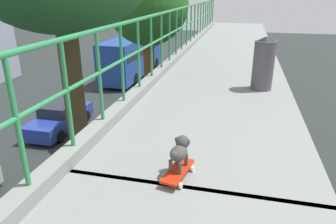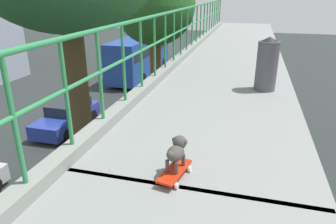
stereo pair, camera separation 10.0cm
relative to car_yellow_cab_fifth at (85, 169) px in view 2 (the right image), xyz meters
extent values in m
cube|color=black|center=(5.53, -7.16, 5.00)|extent=(2.56, 0.06, 0.00)
cube|color=gray|center=(4.27, -7.63, 5.07)|extent=(0.20, 30.58, 0.14)
cylinder|color=#2D8B4F|center=(4.27, -7.63, 6.24)|extent=(0.06, 30.58, 0.06)
cylinder|color=#2D8B4F|center=(4.27, -7.63, 5.74)|extent=(0.04, 30.58, 0.04)
cylinder|color=#2D8B4F|center=(4.27, -7.63, 5.69)|extent=(0.04, 0.04, 1.10)
cylinder|color=#2D8B4F|center=(4.27, -6.90, 5.69)|extent=(0.04, 0.04, 1.10)
cylinder|color=#2D8B4F|center=(4.27, -6.16, 5.69)|extent=(0.04, 0.04, 1.10)
cylinder|color=#2D8B4F|center=(4.27, -5.42, 5.69)|extent=(0.04, 0.04, 1.10)
cylinder|color=#2D8B4F|center=(4.27, -4.69, 5.69)|extent=(0.04, 0.04, 1.10)
cylinder|color=#2D8B4F|center=(4.27, -3.95, 5.69)|extent=(0.04, 0.04, 1.10)
cylinder|color=#2D8B4F|center=(4.27, -3.21, 5.69)|extent=(0.04, 0.04, 1.10)
cylinder|color=#2D8B4F|center=(4.27, -2.47, 5.69)|extent=(0.04, 0.04, 1.10)
cylinder|color=#2D8B4F|center=(4.27, -1.74, 5.69)|extent=(0.04, 0.04, 1.10)
cylinder|color=#2D8B4F|center=(4.27, -1.00, 5.69)|extent=(0.04, 0.04, 1.10)
cylinder|color=#2D8B4F|center=(4.27, -0.26, 5.69)|extent=(0.04, 0.04, 1.10)
cylinder|color=#2D8B4F|center=(4.27, 0.48, 5.69)|extent=(0.04, 0.04, 1.10)
cylinder|color=#2D8B4F|center=(4.27, 1.21, 5.69)|extent=(0.04, 0.04, 1.10)
cylinder|color=#2D8B4F|center=(4.27, 1.95, 5.69)|extent=(0.04, 0.04, 1.10)
cylinder|color=#2D8B4F|center=(4.27, 2.69, 5.69)|extent=(0.04, 0.04, 1.10)
cylinder|color=#2D8B4F|center=(4.27, 3.42, 5.69)|extent=(0.04, 0.04, 1.10)
cylinder|color=#2D8B4F|center=(4.27, 4.16, 5.69)|extent=(0.04, 0.04, 1.10)
cylinder|color=#2D8B4F|center=(4.27, 4.90, 5.69)|extent=(0.04, 0.04, 1.10)
cylinder|color=#2D8B4F|center=(4.27, 5.64, 5.69)|extent=(0.04, 0.04, 1.10)
cylinder|color=#2D8B4F|center=(4.27, 6.37, 5.69)|extent=(0.04, 0.04, 1.10)
cylinder|color=#2D8B4F|center=(4.27, 7.11, 5.69)|extent=(0.04, 0.04, 1.10)
cube|color=yellow|center=(0.00, 0.07, -0.18)|extent=(1.62, 4.05, 0.56)
cube|color=#1E232B|center=(0.00, -0.15, 0.41)|extent=(1.44, 2.13, 0.62)
cube|color=silver|center=(0.00, -0.15, 0.79)|extent=(0.36, 0.16, 0.12)
cylinder|color=black|center=(0.77, 1.26, -0.33)|extent=(0.22, 0.62, 0.62)
cylinder|color=black|center=(-0.77, 1.26, -0.33)|extent=(0.22, 0.62, 0.62)
cylinder|color=black|center=(0.77, -1.11, -0.33)|extent=(0.22, 0.62, 0.62)
cylinder|color=black|center=(-0.77, -1.11, -0.33)|extent=(0.22, 0.62, 0.62)
cube|color=navy|center=(-3.66, 4.57, -0.07)|extent=(1.74, 4.57, 0.75)
cube|color=#1E232B|center=(-3.66, 4.90, 0.59)|extent=(1.60, 2.37, 0.56)
cylinder|color=black|center=(-2.83, 3.17, -0.32)|extent=(0.23, 0.64, 0.64)
cylinder|color=black|center=(-4.49, 3.17, -0.32)|extent=(0.23, 0.64, 0.64)
cylinder|color=black|center=(-2.83, 5.98, -0.32)|extent=(0.23, 0.64, 0.64)
cylinder|color=black|center=(-4.49, 5.98, -0.32)|extent=(0.23, 0.64, 0.64)
cube|color=black|center=(0.27, 7.40, -0.14)|extent=(1.75, 4.00, 0.60)
cube|color=#1E232B|center=(0.27, 7.09, 0.43)|extent=(1.54, 2.02, 0.54)
cylinder|color=black|center=(1.10, 8.64, -0.29)|extent=(0.21, 0.70, 0.70)
cylinder|color=black|center=(-0.57, 8.64, -0.29)|extent=(0.21, 0.70, 0.70)
cylinder|color=black|center=(1.10, 6.15, -0.29)|extent=(0.21, 0.70, 0.70)
cylinder|color=black|center=(-0.57, 6.15, -0.29)|extent=(0.21, 0.70, 0.70)
cube|color=navy|center=(-3.69, 16.78, 1.25)|extent=(2.50, 10.08, 3.21)
cube|color=black|center=(-3.69, 16.78, 1.81)|extent=(2.52, 9.27, 0.70)
cylinder|color=black|center=(-2.49, 20.31, -0.16)|extent=(0.28, 0.96, 0.96)
cylinder|color=black|center=(-4.89, 20.31, -0.16)|extent=(0.28, 0.96, 0.96)
cylinder|color=black|center=(-2.49, 14.01, -0.16)|extent=(0.28, 0.96, 0.96)
cylinder|color=black|center=(-4.89, 14.01, -0.16)|extent=(0.28, 0.96, 0.96)
cylinder|color=#4F3F24|center=(1.83, -2.74, 2.83)|extent=(0.52, 0.52, 6.93)
cylinder|color=brown|center=(1.55, 4.75, 2.21)|extent=(0.53, 0.53, 5.69)
ellipsoid|color=#285F23|center=(1.55, 4.75, 6.08)|extent=(3.73, 3.73, 3.70)
cube|color=red|center=(5.43, -7.02, 5.07)|extent=(0.25, 0.51, 0.02)
cylinder|color=white|center=(5.55, -6.88, 5.03)|extent=(0.03, 0.06, 0.06)
cylinder|color=white|center=(5.37, -6.85, 5.03)|extent=(0.03, 0.06, 0.06)
cylinder|color=white|center=(5.49, -7.19, 5.03)|extent=(0.03, 0.06, 0.06)
cylinder|color=white|center=(5.31, -7.16, 5.03)|extent=(0.03, 0.06, 0.06)
cylinder|color=#45433F|center=(5.49, -6.92, 5.14)|extent=(0.04, 0.04, 0.12)
cylinder|color=#45433F|center=(5.40, -6.90, 5.14)|extent=(0.04, 0.04, 0.12)
cylinder|color=#45433F|center=(5.46, -7.08, 5.14)|extent=(0.04, 0.04, 0.12)
cylinder|color=#45433F|center=(5.37, -7.07, 5.14)|extent=(0.04, 0.04, 0.12)
ellipsoid|color=#45433F|center=(5.43, -6.99, 5.24)|extent=(0.19, 0.25, 0.14)
sphere|color=#45433F|center=(5.45, -6.90, 5.31)|extent=(0.13, 0.13, 0.13)
ellipsoid|color=#3E4B40|center=(5.46, -6.84, 5.30)|extent=(0.06, 0.07, 0.04)
sphere|color=#45433F|center=(5.50, -6.91, 5.33)|extent=(0.06, 0.06, 0.06)
sphere|color=#45433F|center=(5.40, -6.89, 5.33)|extent=(0.06, 0.06, 0.06)
sphere|color=#45433F|center=(5.41, -7.11, 5.29)|extent=(0.07, 0.07, 0.07)
cylinder|color=#504C55|center=(6.31, -3.87, 5.43)|extent=(0.37, 0.37, 0.86)
cone|color=black|center=(6.31, -3.87, 5.89)|extent=(0.38, 0.38, 0.10)
camera|label=1|loc=(5.93, -9.51, 6.66)|focal=33.18mm
camera|label=2|loc=(6.03, -9.48, 6.66)|focal=33.18mm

